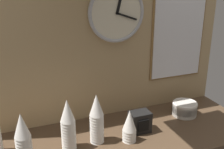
% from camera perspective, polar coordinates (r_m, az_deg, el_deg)
% --- Properties ---
extents(ground_plane, '(1.60, 0.56, 0.04)m').
position_cam_1_polar(ground_plane, '(1.54, 0.06, -13.16)').
color(ground_plane, '#4C3826').
extents(wall_tiled_back, '(1.60, 0.03, 1.05)m').
position_cam_1_polar(wall_tiled_back, '(1.57, -3.51, 9.03)').
color(wall_tiled_back, tan).
rests_on(wall_tiled_back, ground_plane).
extents(cup_stack_center_right, '(0.07, 0.07, 0.17)m').
position_cam_1_polar(cup_stack_center_right, '(1.46, 3.56, -10.35)').
color(cup_stack_center_right, white).
rests_on(cup_stack_center_right, ground_plane).
extents(cup_stack_left, '(0.07, 0.07, 0.27)m').
position_cam_1_polar(cup_stack_left, '(1.32, -17.58, -12.67)').
color(cup_stack_left, white).
rests_on(cup_stack_left, ground_plane).
extents(cup_stack_center_left, '(0.07, 0.07, 0.27)m').
position_cam_1_polar(cup_stack_center_left, '(1.39, -8.92, -10.07)').
color(cup_stack_center_left, white).
rests_on(cup_stack_center_left, ground_plane).
extents(cup_stack_center, '(0.07, 0.07, 0.27)m').
position_cam_1_polar(cup_stack_center, '(1.43, -3.14, -8.94)').
color(cup_stack_center, white).
rests_on(cup_stack_center, ground_plane).
extents(bowl_stack_far_right, '(0.15, 0.15, 0.08)m').
position_cam_1_polar(bowl_stack_far_right, '(1.78, 14.53, -6.62)').
color(bowl_stack_far_right, beige).
rests_on(bowl_stack_far_right, ground_plane).
extents(wall_clock, '(0.33, 0.03, 0.33)m').
position_cam_1_polar(wall_clock, '(1.56, 0.93, 12.38)').
color(wall_clock, beige).
extents(menu_board, '(0.37, 0.01, 0.56)m').
position_cam_1_polar(menu_board, '(1.79, 13.32, 7.93)').
color(menu_board, olive).
extents(napkin_dispenser, '(0.11, 0.08, 0.12)m').
position_cam_1_polar(napkin_dispenser, '(1.55, 5.74, -9.60)').
color(napkin_dispenser, black).
rests_on(napkin_dispenser, ground_plane).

